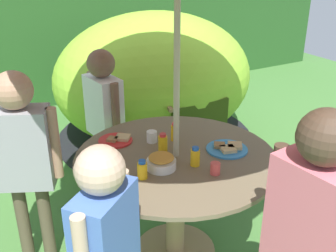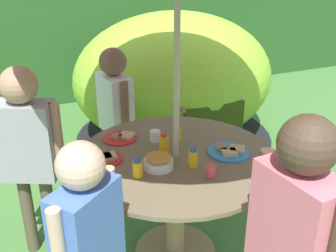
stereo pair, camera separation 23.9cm
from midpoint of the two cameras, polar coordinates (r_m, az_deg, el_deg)
hedge_backdrop at (r=5.62m, az=-19.05°, el=12.84°), size 9.00×0.70×1.89m
garden_table at (r=2.58m, az=-1.58°, el=-7.98°), size 1.24×1.24×0.75m
wooden_chair at (r=3.63m, az=-6.34°, el=1.55°), size 0.60×0.58×0.94m
dome_tent at (r=4.24m, az=-3.57°, el=6.71°), size 2.13×2.13×1.33m
child_in_white_shirt at (r=3.17m, az=-11.14°, el=2.62°), size 0.22×0.42×1.24m
child_in_grey_shirt at (r=2.58m, az=-22.29°, el=-2.98°), size 0.41×0.31×1.30m
child_in_blue_shirt at (r=1.85m, az=-12.59°, el=-15.19°), size 0.36×0.33×1.22m
child_in_pink_shirt at (r=1.81m, az=15.99°, el=-12.47°), size 0.23×0.46×1.37m
snack_bowl at (r=2.33m, az=-3.91°, el=-5.11°), size 0.17×0.17×0.09m
plate_far_right at (r=2.69m, az=-9.79°, el=-1.98°), size 0.22×0.22×0.03m
plate_front_edge at (r=2.55m, az=5.72°, el=-3.20°), size 0.26×0.26×0.03m
plate_center_back at (r=2.43m, az=-11.32°, el=-4.97°), size 0.19×0.19×0.03m
juice_bottle_near_left at (r=2.24m, az=-6.71°, el=-6.22°), size 0.06×0.06×0.11m
juice_bottle_near_right at (r=2.35m, az=0.94°, el=-4.43°), size 0.06×0.06×0.12m
juice_bottle_far_left at (r=2.64m, az=-1.70°, el=-0.94°), size 0.05×0.05×0.12m
juice_bottle_center_front at (r=2.51m, az=-3.46°, el=-2.45°), size 0.06×0.06×0.12m
cup_near at (r=2.28m, az=3.67°, el=-6.05°), size 0.06×0.06×0.07m
cup_far at (r=2.64m, az=-4.89°, el=-1.56°), size 0.07×0.07×0.07m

